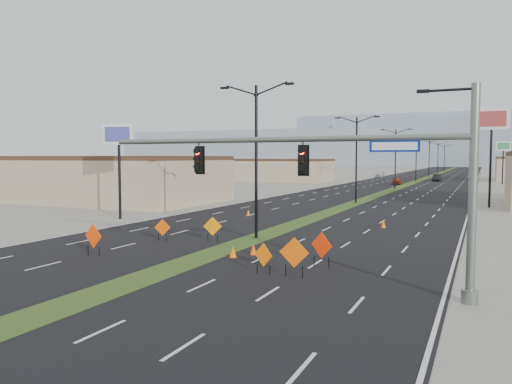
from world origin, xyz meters
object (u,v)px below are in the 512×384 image
at_px(streetlight_3, 416,157).
at_px(streetlight_5, 438,157).
at_px(construction_sign_2, 162,228).
at_px(construction_sign_4, 263,256).
at_px(cone_1, 253,249).
at_px(construction_sign_0, 93,237).
at_px(car_left, 397,181).
at_px(signal_mast, 347,171).
at_px(streetlight_2, 395,157).
at_px(streetlight_0, 256,156).
at_px(streetlight_6, 444,157).
at_px(cone_2, 383,224).
at_px(cone_0, 233,252).
at_px(pole_sign_east_far, 503,150).
at_px(car_far, 380,175).
at_px(pole_sign_west, 119,142).
at_px(pole_sign_east_near, 492,126).
at_px(streetlight_1, 356,157).
at_px(car_mid, 437,178).
at_px(construction_sign_3, 294,254).
at_px(cone_3, 248,213).
at_px(streetlight_4, 429,157).
at_px(construction_sign_5, 322,246).

xyz_separation_m(streetlight_3, streetlight_5, (0.00, 56.00, 0.00)).
distance_m(streetlight_5, construction_sign_2, 143.55).
bearing_deg(streetlight_5, construction_sign_4, -88.28).
bearing_deg(cone_1, construction_sign_0, -153.39).
height_order(car_left, construction_sign_4, construction_sign_4).
height_order(signal_mast, streetlight_2, streetlight_2).
xyz_separation_m(streetlight_0, streetlight_6, (0.00, 168.00, 0.00)).
height_order(streetlight_6, cone_2, streetlight_6).
bearing_deg(cone_0, pole_sign_east_far, 79.87).
bearing_deg(car_far, streetlight_5, 70.40).
relative_size(streetlight_5, pole_sign_east_far, 1.18).
bearing_deg(signal_mast, pole_sign_west, 148.33).
bearing_deg(streetlight_5, pole_sign_east_near, -82.75).
bearing_deg(streetlight_6, cone_0, -89.51).
height_order(streetlight_1, streetlight_3, same).
xyz_separation_m(streetlight_0, construction_sign_4, (4.48, -9.00, -4.58)).
bearing_deg(streetlight_3, cone_0, -89.06).
relative_size(streetlight_6, construction_sign_0, 5.67).
bearing_deg(construction_sign_0, construction_sign_2, 94.29).
bearing_deg(construction_sign_2, car_mid, 64.86).
bearing_deg(construction_sign_3, streetlight_6, 86.87).
bearing_deg(construction_sign_3, construction_sign_2, 147.94).
xyz_separation_m(streetlight_6, cone_3, (-5.96, -156.69, -5.13)).
bearing_deg(construction_sign_2, cone_1, -32.96).
height_order(car_mid, construction_sign_3, construction_sign_3).
distance_m(signal_mast, construction_sign_4, 5.76).
relative_size(streetlight_4, construction_sign_0, 5.67).
relative_size(construction_sign_4, cone_2, 2.33).
distance_m(streetlight_2, car_mid, 32.98).
distance_m(construction_sign_3, cone_0, 5.34).
distance_m(streetlight_2, car_left, 15.97).
relative_size(car_far, construction_sign_2, 3.65).
bearing_deg(construction_sign_5, streetlight_4, 117.52).
relative_size(streetlight_1, car_left, 2.40).
relative_size(cone_1, pole_sign_west, 0.08).
xyz_separation_m(streetlight_3, construction_sign_3, (5.98, -93.00, -4.35)).
xyz_separation_m(construction_sign_3, construction_sign_5, (0.46, 2.60, -0.06)).
relative_size(streetlight_0, cone_0, 15.42).
relative_size(signal_mast, construction_sign_2, 11.57).
bearing_deg(car_far, cone_3, -88.44).
xyz_separation_m(signal_mast, cone_2, (-1.83, 18.49, -4.48)).
relative_size(car_far, construction_sign_5, 2.99).
relative_size(construction_sign_2, cone_2, 2.28).
distance_m(streetlight_5, construction_sign_4, 149.14).
height_order(signal_mast, construction_sign_4, signal_mast).
relative_size(streetlight_4, pole_sign_east_far, 1.18).
xyz_separation_m(streetlight_3, pole_sign_west, (-15.10, -79.41, 1.20)).
height_order(pole_sign_east_near, pole_sign_east_far, pole_sign_east_near).
xyz_separation_m(streetlight_0, streetlight_3, (0.00, 84.00, 0.00)).
height_order(streetlight_3, construction_sign_3, streetlight_3).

